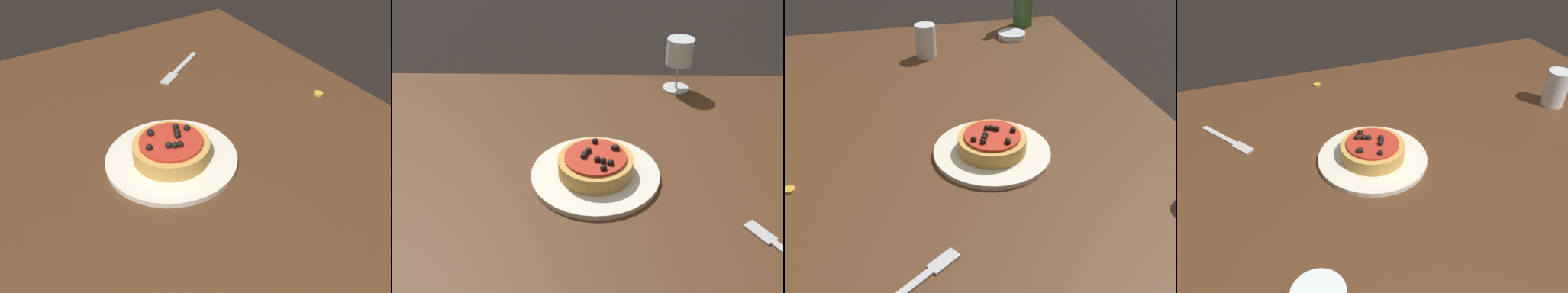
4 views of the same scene
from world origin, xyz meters
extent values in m
cube|color=#4C2D19|center=(0.00, 0.00, 0.69)|extent=(1.59, 1.07, 0.03)
cylinder|color=#4C2D19|center=(0.74, -0.48, 0.34)|extent=(0.06, 0.06, 0.68)
cylinder|color=silver|center=(0.14, 0.03, 0.72)|extent=(0.27, 0.27, 0.01)
cylinder|color=gold|center=(0.14, 0.03, 0.74)|extent=(0.16, 0.16, 0.04)
cylinder|color=#B72D1E|center=(0.14, 0.03, 0.76)|extent=(0.13, 0.13, 0.01)
sphere|color=black|center=(0.17, 0.00, 0.77)|extent=(0.01, 0.01, 0.01)
sphere|color=black|center=(0.18, 0.05, 0.77)|extent=(0.01, 0.01, 0.01)
sphere|color=black|center=(0.12, 0.02, 0.77)|extent=(0.01, 0.01, 0.01)
sphere|color=black|center=(0.19, 0.05, 0.77)|extent=(0.01, 0.01, 0.01)
sphere|color=black|center=(0.12, 0.03, 0.77)|extent=(0.01, 0.01, 0.01)
sphere|color=black|center=(0.13, 0.04, 0.77)|extent=(0.01, 0.01, 0.01)
sphere|color=black|center=(0.16, -0.02, 0.77)|extent=(0.01, 0.01, 0.01)
sphere|color=black|center=(0.14, 0.08, 0.77)|extent=(0.01, 0.01, 0.01)
sphere|color=black|center=(0.15, 0.01, 0.77)|extent=(0.01, 0.01, 0.01)
sphere|color=black|center=(0.16, 0.01, 0.77)|extent=(0.01, 0.01, 0.01)
cube|color=#B7B7BC|center=(0.50, -0.22, 0.71)|extent=(0.09, 0.12, 0.00)
cube|color=#B7B7BC|center=(0.45, -0.14, 0.71)|extent=(0.05, 0.06, 0.00)
cylinder|color=gold|center=(0.18, -0.42, 0.72)|extent=(0.02, 0.02, 0.01)
camera|label=1|loc=(-0.51, 0.38, 1.32)|focal=42.00mm
camera|label=2|loc=(0.14, -0.75, 1.32)|focal=42.00mm
camera|label=3|loc=(1.00, -0.20, 1.32)|focal=42.00mm
camera|label=4|loc=(0.41, 0.74, 1.31)|focal=35.00mm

